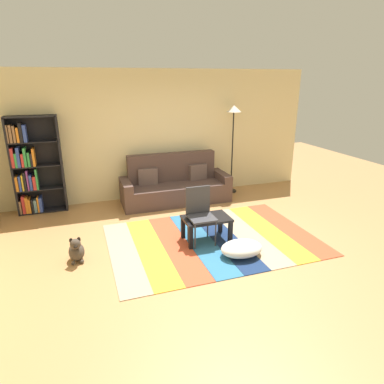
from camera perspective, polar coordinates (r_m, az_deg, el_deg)
ground_plane at (r=5.46m, az=1.62°, el=-8.64°), size 14.00×14.00×0.00m
back_wall at (r=7.38m, az=-5.35°, el=9.64°), size 6.80×0.10×2.70m
rug at (r=5.57m, az=3.48°, el=-8.03°), size 3.30×2.27×0.01m
couch at (r=7.15m, az=-2.91°, el=1.05°), size 2.26×0.80×1.00m
bookshelf at (r=7.08m, az=-25.56°, el=3.69°), size 0.90×0.28×1.87m
coffee_table at (r=5.41m, az=2.46°, el=-5.06°), size 0.75×0.48×0.39m
pouf at (r=5.10m, az=8.40°, el=-9.45°), size 0.64×0.47×0.22m
dog at (r=5.18m, az=-19.01°, el=-9.36°), size 0.22×0.35×0.40m
standing_lamp at (r=7.55m, az=7.05°, el=11.95°), size 0.32×0.32×1.96m
tv_remote at (r=5.39m, az=2.62°, el=-4.16°), size 0.10×0.15×0.02m
folding_chair at (r=5.31m, az=1.34°, el=-3.11°), size 0.40×0.40×0.90m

